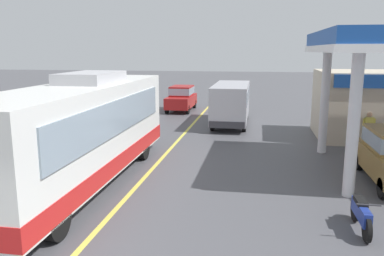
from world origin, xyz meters
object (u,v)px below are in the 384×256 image
Objects in this scene: motorcycle_parked_forecourt at (361,214)px; pedestrian_near_pump at (369,128)px; coach_bus_main at (81,134)px; minibus_opposing_lane at (231,100)px; car_trailing_behind_bus at (181,97)px.

motorcycle_parked_forecourt is 1.08× the size of pedestrian_near_pump.
coach_bus_main is 6.13× the size of motorcycle_parked_forecourt.
pedestrian_near_pump is (2.45, 9.15, 0.49)m from motorcycle_parked_forecourt.
coach_bus_main is 8.70m from motorcycle_parked_forecourt.
car_trailing_behind_bus is (-4.02, 5.05, -0.46)m from minibus_opposing_lane.
pedestrian_near_pump reaches higher than motorcycle_parked_forecourt.
car_trailing_behind_bus is (-10.68, 9.79, 0.08)m from pedestrian_near_pump.
motorcycle_parked_forecourt is 0.43× the size of car_trailing_behind_bus.
pedestrian_near_pump is at bearing 75.03° from motorcycle_parked_forecourt.
coach_bus_main reaches higher than minibus_opposing_lane.
coach_bus_main is at bearing -147.07° from pedestrian_near_pump.
motorcycle_parked_forecourt is 9.48m from pedestrian_near_pump.
minibus_opposing_lane reaches higher than car_trailing_behind_bus.
car_trailing_behind_bus is at bearing 113.50° from motorcycle_parked_forecourt.
car_trailing_behind_bus is (0.10, 16.77, -0.71)m from coach_bus_main.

